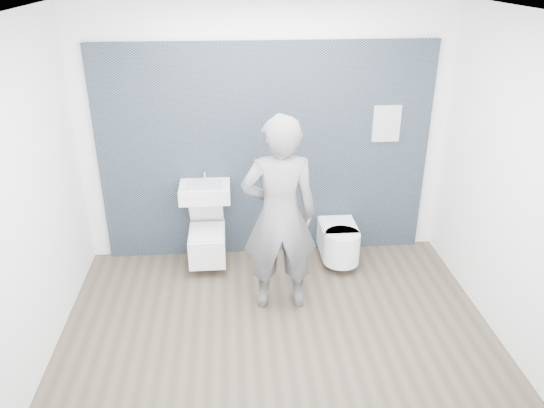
{
  "coord_description": "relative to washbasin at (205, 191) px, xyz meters",
  "views": [
    {
      "loc": [
        -0.37,
        -4.0,
        3.16
      ],
      "look_at": [
        0.0,
        0.6,
        1.0
      ],
      "focal_mm": 35.0,
      "sensor_mm": 36.0,
      "label": 1
    }
  ],
  "objects": [
    {
      "name": "room_shell",
      "position": [
        0.67,
        -1.24,
        0.86
      ],
      "size": [
        4.0,
        4.0,
        4.0
      ],
      "color": "white",
      "rests_on": "ground"
    },
    {
      "name": "visitor",
      "position": [
        0.72,
        -0.85,
        0.1
      ],
      "size": [
        0.72,
        0.47,
        1.95
      ],
      "primitive_type": "imported",
      "rotation": [
        0.0,
        0.0,
        3.15
      ],
      "color": "slate",
      "rests_on": "ground"
    },
    {
      "name": "tile_wall",
      "position": [
        0.67,
        0.23,
        -0.88
      ],
      "size": [
        3.6,
        0.06,
        2.4
      ],
      "primitive_type": "cube",
      "color": "black",
      "rests_on": "ground"
    },
    {
      "name": "toilet_square",
      "position": [
        0.0,
        -0.08,
        -0.58
      ],
      "size": [
        0.39,
        0.57,
        0.69
      ],
      "color": "white",
      "rests_on": "ground"
    },
    {
      "name": "info_placard",
      "position": [
        1.98,
        0.19,
        -0.88
      ],
      "size": [
        0.3,
        0.03,
        0.4
      ],
      "primitive_type": "cube",
      "color": "white",
      "rests_on": "ground"
    },
    {
      "name": "toilet_rounded",
      "position": [
        1.47,
        -0.14,
        -0.6
      ],
      "size": [
        0.4,
        0.67,
        0.36
      ],
      "color": "white",
      "rests_on": "ground"
    },
    {
      "name": "washbasin",
      "position": [
        0.0,
        0.0,
        0.0
      ],
      "size": [
        0.54,
        0.4,
        0.4
      ],
      "color": "white",
      "rests_on": "ground"
    },
    {
      "name": "ground",
      "position": [
        0.67,
        -1.24,
        -0.88
      ],
      "size": [
        4.0,
        4.0,
        0.0
      ],
      "primitive_type": "plane",
      "color": "#4F4434",
      "rests_on": "ground"
    }
  ]
}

